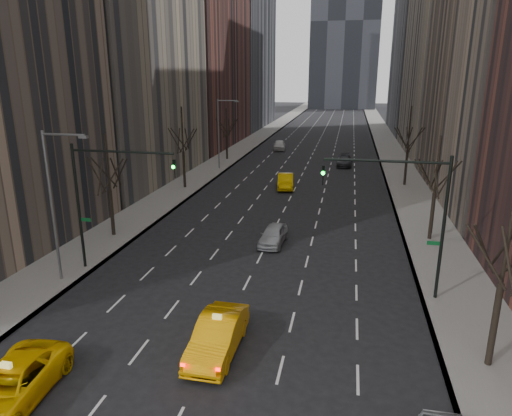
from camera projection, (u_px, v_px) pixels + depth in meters
The scene contains 19 objects.
sidewalk_left at pixel (251, 142), 84.51m from camera, with size 4.50×320.00×0.15m, color slate.
sidewalk_right at pixel (388, 146), 79.80m from camera, with size 4.50×320.00×0.15m, color slate.
bld_left_far at pixel (192, 13), 76.36m from camera, with size 14.00×28.00×44.00m, color brown.
tree_lw_b at pixel (110, 190), 34.55m from camera, with size 3.36×3.50×7.82m.
tree_lw_c at pixel (183, 152), 49.50m from camera, with size 3.36×3.50×8.74m.
tree_lw_d at pixel (227, 136), 66.56m from camera, with size 3.36×3.50×7.36m.
tree_rw_a at pixel (501, 285), 18.61m from camera, with size 3.36×3.50×8.28m.
tree_rw_b at pixel (434, 193), 33.70m from camera, with size 3.36×3.50×7.82m.
tree_rw_c at pixel (407, 151), 50.53m from camera, with size 3.36×3.50×8.74m.
traffic_mast_left at pixel (101, 188), 27.85m from camera, with size 6.69×0.39×8.00m.
traffic_mast_right at pixel (413, 204), 24.35m from camera, with size 6.69×0.39×8.00m.
streetlight_near at pixel (56, 192), 26.27m from camera, with size 2.83×0.22×9.00m.
streetlight_far at pixel (221, 127), 59.18m from camera, with size 2.83×0.22×9.00m.
taxi_suv at pixel (10, 385), 17.34m from camera, with size 2.56×5.55×1.54m, color #FEC405.
taxi_sedan at pixel (218, 335), 20.53m from camera, with size 1.77×5.09×1.68m, color #FFA605.
silver_sedan_ahead at pixel (273, 235), 33.81m from camera, with size 1.67×4.15×1.41m, color #A3A6AB.
far_taxi at pixel (285, 181), 50.44m from camera, with size 1.68×4.82×1.59m, color #D9A604.
far_suv_grey at pixel (344, 161), 62.80m from camera, with size 2.00×4.93×1.43m, color #28282D.
far_car_white at pixel (279, 145), 76.14m from camera, with size 1.94×4.81×1.64m, color silver.
Camera 1 is at (5.59, -12.63, 12.13)m, focal length 32.00 mm.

